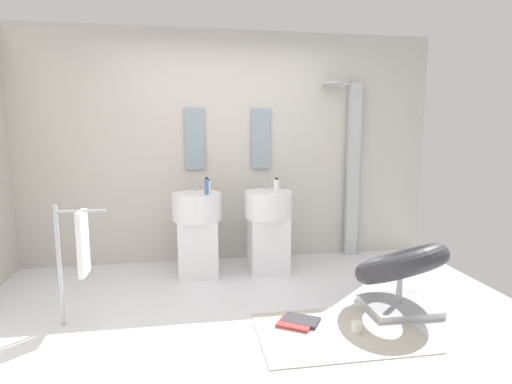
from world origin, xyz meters
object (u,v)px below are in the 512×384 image
towel_rack (79,246)px  magazine_charcoal (301,320)px  soap_bottle_white (276,186)px  magazine_red (295,323)px  soap_bottle_blue (207,187)px  coffee_mug (357,327)px  pedestal_sink_right (268,227)px  shower_column (352,166)px  pedestal_sink_left (197,230)px  lounge_chair (400,269)px  soap_bottle_clear (209,187)px

towel_rack → magazine_charcoal: towel_rack is taller
towel_rack → soap_bottle_white: bearing=25.6°
magazine_red → soap_bottle_blue: bearing=149.9°
magazine_charcoal → coffee_mug: coffee_mug is taller
magazine_charcoal → towel_rack: bearing=-156.8°
pedestal_sink_right → towel_rack: 1.92m
magazine_charcoal → soap_bottle_white: size_ratio=1.73×
shower_column → magazine_charcoal: (-1.07, -1.65, -1.06)m
pedestal_sink_right → soap_bottle_blue: 0.81m
magazine_red → pedestal_sink_left: bearing=151.4°
magazine_charcoal → pedestal_sink_right: bearing=123.3°
lounge_chair → soap_bottle_white: (-0.85, 0.98, 0.59)m
pedestal_sink_right → soap_bottle_clear: (-0.63, -0.10, 0.46)m
shower_column → soap_bottle_blue: (-1.74, -0.52, -0.13)m
pedestal_sink_right → shower_column: bearing=21.0°
pedestal_sink_right → coffee_mug: pedestal_sink_right is taller
pedestal_sink_left → magazine_charcoal: 1.53m
soap_bottle_blue → soap_bottle_white: 0.71m
lounge_chair → shower_column: bearing=83.3°
shower_column → coffee_mug: size_ratio=25.07×
lounge_chair → magazine_red: size_ratio=4.20×
soap_bottle_white → lounge_chair: bearing=-48.8°
pedestal_sink_left → magazine_charcoal: size_ratio=3.47×
soap_bottle_blue → pedestal_sink_right: bearing=9.1°
magazine_red → coffee_mug: size_ratio=3.13×
towel_rack → magazine_charcoal: size_ratio=3.40×
pedestal_sink_left → shower_column: size_ratio=0.47×
magazine_charcoal → soap_bottle_blue: (-0.67, 1.13, 0.92)m
pedestal_sink_left → soap_bottle_clear: bearing=-39.2°
lounge_chair → soap_bottle_clear: 1.94m
soap_bottle_white → coffee_mug: bearing=-75.8°
pedestal_sink_left → soap_bottle_white: 0.94m
shower_column → coffee_mug: shower_column is taller
coffee_mug → soap_bottle_white: (-0.33, 1.32, 0.89)m
shower_column → soap_bottle_blue: bearing=-163.3°
soap_bottle_blue → soap_bottle_white: soap_bottle_blue is taller
coffee_mug → soap_bottle_clear: bearing=126.7°
shower_column → pedestal_sink_right: bearing=-159.0°
lounge_chair → soap_bottle_clear: soap_bottle_clear is taller
magazine_charcoal → coffee_mug: (0.37, -0.23, 0.03)m
lounge_chair → towel_rack: towel_rack is taller
soap_bottle_white → soap_bottle_clear: size_ratio=1.02×
pedestal_sink_left → soap_bottle_blue: size_ratio=5.53×
shower_column → soap_bottle_clear: bearing=-163.3°
soap_bottle_blue → shower_column: bearing=16.7°
coffee_mug → shower_column: bearing=69.5°
towel_rack → shower_column: bearing=26.7°
coffee_mug → pedestal_sink_right: bearing=104.9°
pedestal_sink_right → shower_column: (1.09, 0.42, 0.60)m
soap_bottle_white → soap_bottle_clear: soap_bottle_white is taller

